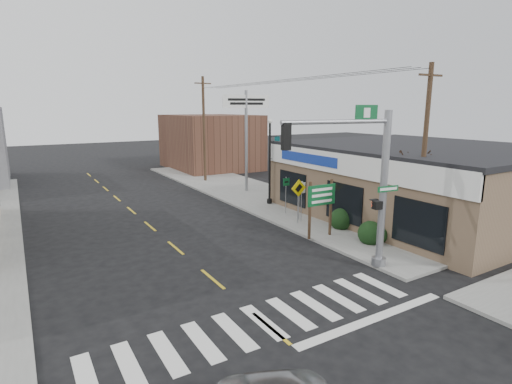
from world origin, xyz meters
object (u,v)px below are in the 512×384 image
lamp_post (271,155)px  guide_sign (321,201)px  fire_hydrant (371,231)px  bare_tree (415,157)px  dance_center_sign (246,117)px  utility_pole_near (424,156)px  traffic_signal_pole (371,174)px  utility_pole_far (204,128)px

lamp_post → guide_sign: bearing=-115.6°
fire_hydrant → bare_tree: 4.03m
bare_tree → lamp_post: bearing=100.6°
dance_center_sign → utility_pole_near: size_ratio=0.92×
traffic_signal_pole → lamp_post: traffic_signal_pole is taller
guide_sign → utility_pole_near: utility_pole_near is taller
bare_tree → utility_pole_far: size_ratio=0.57×
fire_hydrant → bare_tree: size_ratio=0.13×
fire_hydrant → traffic_signal_pole: bearing=-140.2°
fire_hydrant → lamp_post: size_ratio=0.12×
guide_sign → fire_hydrant: 2.87m
utility_pole_far → bare_tree: bearing=-89.1°
guide_sign → utility_pole_far: 17.55m
lamp_post → dance_center_sign: size_ratio=0.74×
bare_tree → utility_pole_near: size_ratio=0.62×
dance_center_sign → bare_tree: 14.08m
lamp_post → dance_center_sign: dance_center_sign is taller
fire_hydrant → utility_pole_far: utility_pole_far is taller
fire_hydrant → lamp_post: 9.06m
guide_sign → bare_tree: size_ratio=0.56×
lamp_post → utility_pole_far: size_ratio=0.63×
traffic_signal_pole → lamp_post: bearing=83.4°
guide_sign → lamp_post: lamp_post is taller
traffic_signal_pole → bare_tree: (4.59, 1.59, 0.19)m
dance_center_sign → bare_tree: dance_center_sign is taller
fire_hydrant → lamp_post: lamp_post is taller
guide_sign → dance_center_sign: 12.41m
traffic_signal_pole → bare_tree: size_ratio=1.26×
guide_sign → utility_pole_near: 4.98m
traffic_signal_pole → dance_center_sign: bearing=84.8°
utility_pole_near → lamp_post: bearing=99.5°
fire_hydrant → lamp_post: (-0.24, 8.60, 2.85)m
guide_sign → dance_center_sign: dance_center_sign is taller
traffic_signal_pole → dance_center_sign: 16.03m
fire_hydrant → utility_pole_near: (1.00, -1.79, 3.80)m
lamp_post → utility_pole_near: utility_pole_near is taller
traffic_signal_pole → utility_pole_far: bearing=90.5°
traffic_signal_pole → fire_hydrant: (3.05, 2.54, -3.41)m
guide_sign → utility_pole_far: bearing=86.7°
lamp_post → utility_pole_near: (1.24, -10.39, 0.95)m
fire_hydrant → guide_sign: bearing=144.8°
bare_tree → fire_hydrant: bearing=148.4°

